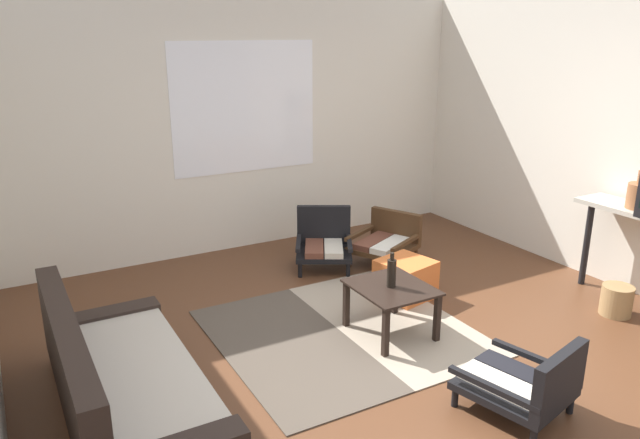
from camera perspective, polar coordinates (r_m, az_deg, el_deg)
name	(u,v)px	position (r m, az deg, el deg)	size (l,w,h in m)	color
ground_plane	(412,368)	(4.54, 8.69, -13.69)	(7.80, 7.80, 0.00)	#56331E
far_wall_with_window	(244,125)	(6.64, -7.20, 8.83)	(5.60, 0.13, 2.70)	silver
side_wall_right	(635,144)	(6.18, 27.60, 6.33)	(0.12, 6.60, 2.70)	silver
area_rug	(342,332)	(4.96, 2.06, -10.59)	(1.93, 1.92, 0.01)	#4C4238
couch	(120,387)	(4.08, -18.31, -14.80)	(0.81, 1.92, 0.74)	black
coffee_table	(391,295)	(4.83, 6.73, -7.09)	(0.57, 0.64, 0.41)	black
armchair_by_window	(324,241)	(6.18, 0.36, -2.05)	(0.74, 0.74, 0.60)	black
armchair_striped_foreground	(526,383)	(4.11, 18.84, -14.39)	(0.69, 0.75, 0.52)	black
armchair_corner	(386,240)	(6.31, 6.29, -1.92)	(0.79, 0.78, 0.51)	#472D19
ottoman_orange	(405,279)	(5.55, 8.05, -5.57)	(0.43, 0.43, 0.35)	#D1662D
glass_bottle	(392,273)	(4.74, 6.77, -5.00)	(0.07, 0.07, 0.28)	black
wicker_basket	(617,300)	(5.78, 26.18, -6.86)	(0.26, 0.26, 0.26)	#9E7A4C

